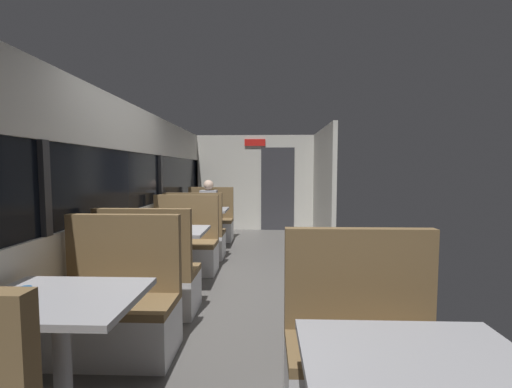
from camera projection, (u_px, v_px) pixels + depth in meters
ground_plane at (242, 292)px, 4.03m from camera, size 3.30×9.20×0.02m
carriage_window_panel_left at (121, 200)px, 4.00m from camera, size 0.09×8.48×2.30m
carriage_end_bulkhead at (257, 183)px, 8.13m from camera, size 2.90×0.11×2.30m
carriage_aisle_panel_right at (323, 185)px, 6.89m from camera, size 0.08×2.40×2.30m
dining_table_near_window at (60, 313)px, 1.93m from camera, size 0.90×0.70×0.74m
bench_near_window_facing_entry at (116, 313)px, 2.65m from camera, size 0.95×0.50×1.10m
dining_table_mid_window at (169, 238)px, 4.08m from camera, size 0.90×0.70×0.74m
bench_mid_window_facing_end at (150, 282)px, 3.40m from camera, size 0.95×0.50×1.10m
bench_mid_window_facing_entry at (184, 249)px, 4.80m from camera, size 0.95×0.50×1.10m
dining_table_far_window at (203, 214)px, 6.22m from camera, size 0.90×0.70×0.74m
bench_far_window_facing_end at (195, 238)px, 5.54m from camera, size 0.95×0.50×1.10m
bench_far_window_facing_entry at (210, 225)px, 6.94m from camera, size 0.95×0.50×1.10m
dining_table_front_aisle at (421, 387)px, 1.27m from camera, size 0.90×0.70×0.74m
bench_front_aisle_facing_entry at (365, 361)px, 1.99m from camera, size 0.95×0.50×1.10m
seated_passenger at (209, 215)px, 6.85m from camera, size 0.47×0.55×1.26m
coffee_cup_primary at (25, 295)px, 1.82m from camera, size 0.07×0.07×0.09m
coffee_cup_secondary at (164, 227)px, 4.02m from camera, size 0.07×0.07×0.09m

